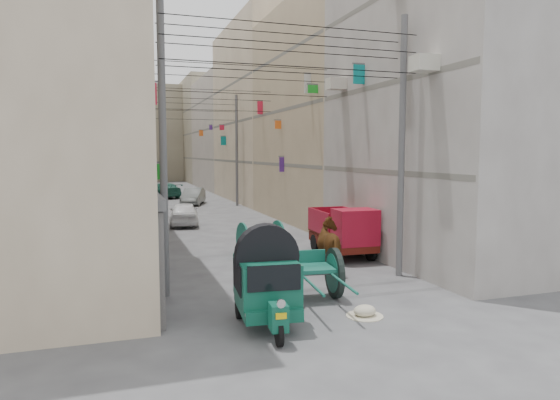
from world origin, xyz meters
name	(u,v)px	position (x,y,z in m)	size (l,w,h in m)	color
ground	(403,369)	(0.00, 0.00, 0.00)	(140.00, 140.00, 0.00)	#454547
building_row_left	(70,119)	(-8.00, 34.13, 6.46)	(8.00, 62.00, 14.00)	beige
building_row_right	(270,123)	(8.00, 34.13, 6.46)	(8.00, 62.00, 14.00)	#ADA7A2
end_cap_building	(150,134)	(0.00, 66.00, 6.50)	(22.00, 10.00, 13.00)	gray
shutters_left	(144,221)	(-3.92, 10.38, 1.49)	(0.18, 14.40, 2.88)	#4A4B4F
signboards	(202,160)	(-0.01, 21.66, 3.43)	(8.22, 40.52, 5.67)	red
ac_units	(378,45)	(3.65, 7.67, 7.43)	(0.70, 6.55, 3.35)	beige
utility_poles	(217,150)	(0.00, 17.00, 4.00)	(7.40, 22.20, 8.00)	#575759
overhead_cables	(228,87)	(0.00, 14.40, 6.77)	(7.40, 22.52, 1.12)	black
auto_rickshaw	(267,280)	(-1.67, 2.95, 1.03)	(1.59, 2.54, 1.75)	black
tonga_cart	(312,273)	(0.04, 4.49, 0.70)	(1.52, 3.07, 1.34)	black
mini_truck	(346,234)	(3.19, 8.95, 0.90)	(1.61, 3.40, 1.89)	black
second_cart	(261,238)	(0.27, 10.19, 0.70)	(1.61, 1.46, 1.32)	#145949
feed_sack	(365,311)	(0.71, 2.80, 0.14)	(0.55, 0.44, 0.27)	beige
horse	(333,246)	(1.79, 7.00, 0.87)	(0.94, 2.07, 1.75)	brown
distant_car_white	(184,213)	(-1.38, 19.29, 0.62)	(1.47, 3.66, 1.25)	silver
distant_car_grey	(193,196)	(0.68, 29.90, 0.62)	(1.31, 3.74, 1.23)	#585D5C
distant_car_green	(163,190)	(-0.95, 36.41, 0.64)	(1.79, 4.40, 1.28)	#205F4D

